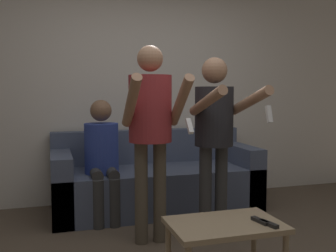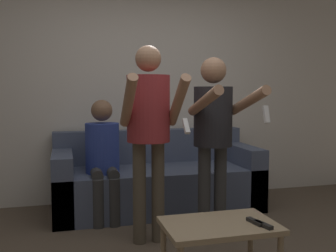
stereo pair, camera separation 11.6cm
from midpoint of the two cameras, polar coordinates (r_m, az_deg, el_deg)
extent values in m
cube|color=silver|center=(4.65, -5.03, 5.93)|extent=(6.40, 0.06, 2.70)
cube|color=#4C5670|center=(4.30, -2.50, -9.06)|extent=(2.18, 0.87, 0.46)
cube|color=#4C5670|center=(4.56, -3.62, -2.90)|extent=(2.18, 0.16, 0.38)
cube|color=#4C5670|center=(4.15, -16.00, -8.30)|extent=(0.20, 0.87, 0.67)
cube|color=#4C5670|center=(4.61, 9.58, -6.83)|extent=(0.20, 0.87, 0.67)
cylinder|color=brown|center=(3.34, -4.91, -9.67)|extent=(0.11, 0.11, 0.86)
cylinder|color=brown|center=(3.37, -2.21, -9.50)|extent=(0.11, 0.11, 0.86)
cylinder|color=#9E2D33|center=(3.25, -3.62, 2.54)|extent=(0.36, 0.36, 0.55)
sphere|color=#A87A5B|center=(3.26, -3.66, 9.75)|extent=(0.21, 0.21, 0.21)
cylinder|color=#A87A5B|center=(3.01, -6.43, 3.56)|extent=(0.08, 0.46, 0.42)
cylinder|color=#A87A5B|center=(3.10, 0.81, 3.63)|extent=(0.08, 0.46, 0.42)
cube|color=white|center=(2.92, 2.01, 0.00)|extent=(0.04, 0.11, 0.12)
cylinder|color=#383838|center=(3.50, 4.49, -9.43)|extent=(0.11, 0.11, 0.80)
cylinder|color=#383838|center=(3.56, 6.77, -9.22)|extent=(0.11, 0.11, 0.80)
cylinder|color=#232328|center=(3.43, 5.74, 1.40)|extent=(0.33, 0.33, 0.51)
sphere|color=#A87A5B|center=(3.43, 5.79, 8.03)|extent=(0.22, 0.22, 0.22)
cylinder|color=#A87A5B|center=(3.08, 4.61, 3.57)|extent=(0.08, 0.61, 0.26)
cylinder|color=#A87A5B|center=(3.24, 10.81, 3.57)|extent=(0.08, 0.61, 0.26)
cube|color=white|center=(2.99, 13.37, 1.68)|extent=(0.04, 0.06, 0.13)
cylinder|color=#383838|center=(3.79, -10.95, -11.09)|extent=(0.11, 0.11, 0.46)
cylinder|color=#383838|center=(3.81, -8.63, -10.98)|extent=(0.11, 0.11, 0.46)
cylinder|color=#383838|center=(3.88, -11.26, -6.80)|extent=(0.11, 0.32, 0.11)
cylinder|color=#383838|center=(3.90, -9.02, -6.72)|extent=(0.11, 0.32, 0.11)
cylinder|color=#2D429E|center=(4.01, -10.45, -3.19)|extent=(0.34, 0.34, 0.50)
sphere|color=brown|center=(3.97, -10.54, 2.22)|extent=(0.21, 0.21, 0.21)
cube|color=tan|center=(2.71, 7.03, -14.08)|extent=(0.75, 0.49, 0.04)
cylinder|color=tan|center=(2.86, -1.19, -17.39)|extent=(0.04, 0.04, 0.37)
cylinder|color=tan|center=(3.09, 11.26, -15.72)|extent=(0.04, 0.04, 0.37)
cube|color=black|center=(2.69, 13.18, -13.66)|extent=(0.07, 0.15, 0.02)
cube|color=black|center=(2.73, 12.00, -13.32)|extent=(0.06, 0.15, 0.02)
camera|label=1|loc=(0.06, -90.89, -0.08)|focal=42.00mm
camera|label=2|loc=(0.06, 89.11, 0.08)|focal=42.00mm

